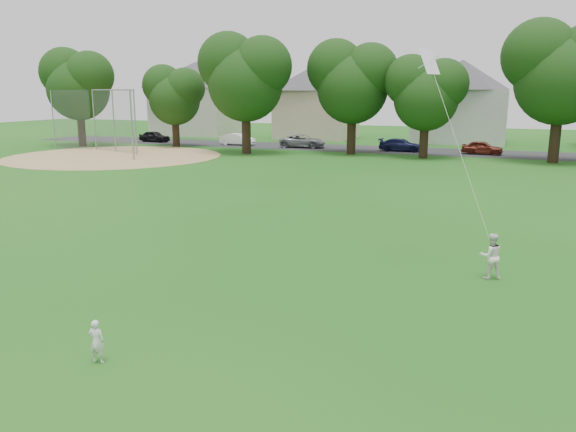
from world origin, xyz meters
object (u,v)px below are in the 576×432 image
at_px(toddler, 97,341).
at_px(kite, 461,154).
at_px(baseball_backstop, 108,121).
at_px(older_boy, 491,256).

xyz_separation_m(toddler, kite, (6.11, 8.71, 3.15)).
distance_m(kite, baseball_backstop, 40.42).
bearing_deg(older_boy, toddler, 27.56).
relative_size(toddler, kite, 0.16).
bearing_deg(kite, older_boy, -11.04).
distance_m(toddler, older_boy, 11.12).
height_order(toddler, baseball_backstop, baseball_backstop).
relative_size(toddler, older_boy, 0.68).
bearing_deg(toddler, kite, -136.29).
distance_m(older_boy, baseball_backstop, 41.44).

